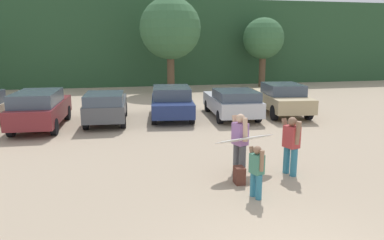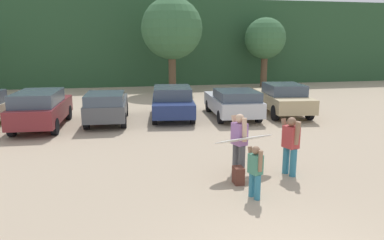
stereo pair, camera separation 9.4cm
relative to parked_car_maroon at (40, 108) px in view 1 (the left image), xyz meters
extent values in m
cube|color=#284C2D|center=(5.78, 19.84, 2.64)|extent=(108.00, 12.00, 7.00)
cylinder|color=brown|center=(7.15, 10.15, 0.47)|extent=(0.53, 0.53, 2.66)
sphere|color=#38663D|center=(7.15, 10.15, 3.64)|extent=(4.33, 4.33, 4.33)
cylinder|color=brown|center=(14.88, 11.76, 0.38)|extent=(0.52, 0.52, 2.47)
sphere|color=#38663D|center=(14.88, 11.76, 2.99)|extent=(3.24, 3.24, 3.24)
cylinder|color=black|center=(-1.69, 1.59, -0.56)|extent=(0.29, 0.62, 0.60)
cube|color=maroon|center=(0.01, 0.14, -0.16)|extent=(2.01, 4.54, 0.74)
cube|color=#3F4C5B|center=(-0.02, -0.36, 0.48)|extent=(1.77, 2.75, 0.53)
cylinder|color=black|center=(-0.70, 1.65, -0.52)|extent=(0.26, 0.68, 0.67)
cylinder|color=black|center=(0.88, 1.56, -0.52)|extent=(0.26, 0.68, 0.67)
cylinder|color=black|center=(-0.87, -1.29, -0.52)|extent=(0.26, 0.68, 0.67)
cylinder|color=black|center=(0.72, -1.37, -0.52)|extent=(0.26, 0.68, 0.67)
cube|color=#4C4F54|center=(2.70, 0.67, -0.19)|extent=(1.94, 4.22, 0.68)
cube|color=#3F4C5B|center=(2.64, -0.28, 0.37)|extent=(1.69, 2.24, 0.44)
cylinder|color=black|center=(2.02, 2.08, -0.53)|extent=(0.26, 0.67, 0.66)
cylinder|color=black|center=(3.55, 1.99, -0.53)|extent=(0.26, 0.67, 0.66)
cylinder|color=black|center=(1.86, -0.64, -0.53)|extent=(0.26, 0.67, 0.66)
cylinder|color=black|center=(3.38, -0.73, -0.53)|extent=(0.26, 0.67, 0.66)
cube|color=navy|center=(5.74, 0.97, -0.23)|extent=(2.36, 4.43, 0.63)
cube|color=#3F4C5B|center=(5.75, 1.04, 0.35)|extent=(1.98, 2.50, 0.54)
cylinder|color=black|center=(5.07, 2.46, -0.54)|extent=(0.29, 0.65, 0.63)
cylinder|color=black|center=(6.74, 2.26, -0.54)|extent=(0.29, 0.65, 0.63)
cylinder|color=black|center=(4.74, -0.31, -0.54)|extent=(0.29, 0.65, 0.63)
cylinder|color=black|center=(6.41, -0.51, -0.54)|extent=(0.29, 0.65, 0.63)
cube|color=silver|center=(8.60, 0.63, -0.22)|extent=(2.23, 4.54, 0.67)
cube|color=#3F4C5B|center=(8.54, -0.21, 0.33)|extent=(1.93, 2.34, 0.42)
cylinder|color=black|center=(7.81, 2.14, -0.55)|extent=(0.26, 0.62, 0.61)
cylinder|color=black|center=(9.57, 2.03, -0.55)|extent=(0.26, 0.62, 0.61)
cylinder|color=black|center=(7.63, -0.77, -0.55)|extent=(0.26, 0.62, 0.61)
cylinder|color=black|center=(9.38, -0.88, -0.55)|extent=(0.26, 0.62, 0.61)
cube|color=tan|center=(11.29, 0.78, -0.16)|extent=(2.37, 4.81, 0.67)
cube|color=#3F4C5B|center=(11.27, 0.60, 0.43)|extent=(1.93, 2.31, 0.52)
cylinder|color=black|center=(10.66, 2.40, -0.50)|extent=(0.31, 0.74, 0.72)
cylinder|color=black|center=(12.29, 2.20, -0.50)|extent=(0.31, 0.74, 0.72)
cylinder|color=black|center=(10.29, -0.63, -0.50)|extent=(0.31, 0.74, 0.72)
cylinder|color=black|center=(11.92, -0.83, -0.50)|extent=(0.31, 0.74, 0.72)
cylinder|color=#4C4C51|center=(6.45, -6.93, -0.46)|extent=(0.19, 0.19, 0.80)
cylinder|color=#4C4C51|center=(6.37, -6.65, -0.46)|extent=(0.19, 0.19, 0.80)
cube|color=#9966A5|center=(6.41, -6.79, 0.24)|extent=(0.41, 0.48, 0.61)
sphere|color=#D8AD8C|center=(6.41, -6.79, 0.67)|extent=(0.25, 0.25, 0.25)
cylinder|color=#D8AD8C|center=(6.47, -7.00, 0.40)|extent=(0.18, 0.20, 0.65)
cylinder|color=#D8AD8C|center=(6.34, -6.58, 0.40)|extent=(0.21, 0.30, 0.66)
cylinder|color=teal|center=(6.23, -8.65, -0.56)|extent=(0.14, 0.14, 0.60)
cylinder|color=teal|center=(6.17, -8.44, -0.56)|extent=(0.14, 0.14, 0.60)
cube|color=#3F7F66|center=(6.20, -8.54, -0.02)|extent=(0.31, 0.36, 0.46)
sphere|color=#8C664C|center=(6.20, -8.54, 0.30)|extent=(0.19, 0.19, 0.19)
cylinder|color=#8C664C|center=(6.24, -8.71, 0.10)|extent=(0.13, 0.14, 0.49)
cylinder|color=#8C664C|center=(6.15, -8.38, 0.10)|extent=(0.16, 0.24, 0.50)
cylinder|color=teal|center=(7.73, -7.43, -0.47)|extent=(0.18, 0.18, 0.77)
cylinder|color=teal|center=(7.65, -7.16, -0.47)|extent=(0.18, 0.18, 0.77)
cube|color=#B23838|center=(7.69, -7.29, 0.21)|extent=(0.40, 0.46, 0.59)
sphere|color=#8C664C|center=(7.69, -7.29, 0.63)|extent=(0.25, 0.25, 0.25)
cylinder|color=#8C664C|center=(7.75, -7.50, 0.37)|extent=(0.18, 0.22, 0.64)
cylinder|color=#8C664C|center=(7.63, -7.09, 0.37)|extent=(0.23, 0.38, 0.63)
ellipsoid|color=white|center=(6.51, -6.94, 0.13)|extent=(1.99, 1.01, 0.27)
cube|color=#592D23|center=(6.11, -7.64, -0.63)|extent=(0.24, 0.34, 0.45)
camera|label=1|loc=(3.05, -16.02, 2.72)|focal=34.11mm
camera|label=2|loc=(3.14, -16.04, 2.72)|focal=34.11mm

